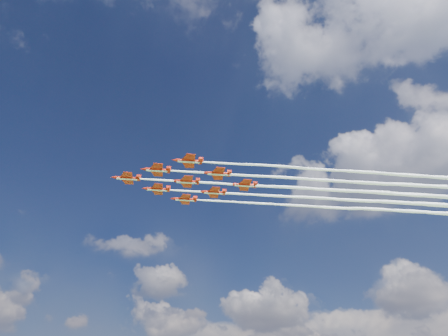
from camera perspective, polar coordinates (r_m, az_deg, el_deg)
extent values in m
cylinder|color=#AE1909|center=(147.70, -12.55, -1.30)|extent=(5.95, 5.60, 0.99)
cone|color=#AE1909|center=(148.27, -14.27, -1.18)|extent=(1.99, 1.95, 0.99)
cone|color=#AE1909|center=(147.29, -10.92, -1.40)|extent=(1.60, 1.57, 0.90)
ellipsoid|color=black|center=(148.10, -13.22, -1.11)|extent=(1.93, 1.87, 0.64)
cube|color=#AE1909|center=(147.63, -12.38, -1.32)|extent=(7.72, 8.02, 0.13)
cube|color=#AE1909|center=(147.34, -11.16, -1.39)|extent=(3.12, 3.23, 0.11)
cube|color=#AE1909|center=(147.71, -11.06, -1.12)|extent=(1.14, 1.07, 1.62)
cube|color=silver|center=(147.49, -12.57, -1.45)|extent=(5.50, 5.17, 0.11)
cylinder|color=#AE1909|center=(141.08, -8.77, -0.23)|extent=(5.95, 5.60, 0.99)
cone|color=#AE1909|center=(141.36, -10.58, -0.12)|extent=(1.99, 1.95, 0.99)
cone|color=#AE1909|center=(140.94, -7.05, -0.34)|extent=(1.60, 1.57, 0.90)
ellipsoid|color=black|center=(141.37, -9.48, -0.04)|extent=(1.93, 1.87, 0.64)
cube|color=#AE1909|center=(141.03, -8.59, -0.26)|extent=(7.72, 8.02, 0.13)
cube|color=#AE1909|center=(140.95, -7.31, -0.32)|extent=(3.12, 3.23, 0.11)
cube|color=#AE1909|center=(141.35, -7.22, -0.04)|extent=(1.14, 1.07, 1.62)
cube|color=silver|center=(140.85, -8.78, -0.39)|extent=(5.50, 5.17, 0.11)
cylinder|color=#AE1909|center=(152.85, -8.72, -2.75)|extent=(5.95, 5.60, 0.99)
cone|color=#AE1909|center=(153.11, -10.39, -2.64)|extent=(1.99, 1.95, 0.99)
cone|color=#AE1909|center=(152.72, -7.14, -2.85)|extent=(1.60, 1.57, 0.90)
ellipsoid|color=black|center=(153.12, -9.38, -2.57)|extent=(1.93, 1.87, 0.64)
cube|color=#AE1909|center=(152.81, -8.55, -2.77)|extent=(7.72, 8.02, 0.13)
cube|color=#AE1909|center=(152.73, -7.37, -2.83)|extent=(3.12, 3.23, 0.11)
cube|color=#AE1909|center=(153.10, -7.28, -2.57)|extent=(1.14, 1.07, 1.62)
cube|color=silver|center=(152.64, -8.73, -2.90)|extent=(5.50, 5.17, 0.11)
cylinder|color=#AE1909|center=(135.18, -4.63, 0.93)|extent=(5.95, 5.60, 0.99)
cone|color=#AE1909|center=(135.15, -6.53, 1.05)|extent=(1.99, 1.95, 0.99)
cone|color=#AE1909|center=(135.35, -2.85, 0.82)|extent=(1.60, 1.57, 0.90)
ellipsoid|color=black|center=(135.36, -5.39, 1.13)|extent=(1.93, 1.87, 0.64)
cube|color=#AE1909|center=(135.17, -4.44, 0.91)|extent=(7.72, 8.02, 0.13)
cube|color=#AE1909|center=(135.31, -3.12, 0.84)|extent=(3.12, 3.23, 0.11)
cube|color=#AE1909|center=(135.74, -3.03, 1.13)|extent=(1.14, 1.07, 1.62)
cube|color=silver|center=(134.95, -4.64, 0.77)|extent=(5.50, 5.17, 0.11)
cylinder|color=#AE1909|center=(146.81, -4.91, -1.78)|extent=(5.95, 5.60, 0.99)
cone|color=#AE1909|center=(146.78, -6.66, -1.67)|extent=(1.99, 1.95, 0.99)
cone|color=#AE1909|center=(146.96, -3.26, -1.88)|extent=(1.60, 1.57, 0.90)
ellipsoid|color=black|center=(146.97, -5.60, -1.60)|extent=(1.93, 1.87, 0.64)
cube|color=#AE1909|center=(146.80, -4.73, -1.80)|extent=(7.72, 8.02, 0.13)
cube|color=#AE1909|center=(146.93, -3.51, -1.86)|extent=(3.12, 3.23, 0.11)
cube|color=#AE1909|center=(147.33, -3.43, -1.59)|extent=(1.14, 1.07, 1.62)
cube|color=silver|center=(146.59, -4.92, -1.93)|extent=(5.50, 5.17, 0.11)
cylinder|color=#AE1909|center=(158.72, -5.14, -4.09)|extent=(5.95, 5.60, 0.99)
cone|color=#AE1909|center=(158.69, -6.77, -3.99)|extent=(1.99, 1.95, 0.99)
cone|color=#AE1909|center=(158.86, -3.62, -4.18)|extent=(1.60, 1.57, 0.90)
ellipsoid|color=black|center=(158.87, -5.78, -3.92)|extent=(1.93, 1.87, 0.64)
cube|color=#AE1909|center=(158.71, -4.98, -4.11)|extent=(7.72, 8.02, 0.13)
cube|color=#AE1909|center=(158.83, -3.85, -4.17)|extent=(3.12, 3.23, 0.11)
cube|color=#AE1909|center=(159.20, -3.77, -3.91)|extent=(1.14, 1.07, 1.62)
cube|color=silver|center=(158.52, -5.15, -4.23)|extent=(5.50, 5.17, 0.11)
cylinder|color=#AE1909|center=(141.52, -0.80, -0.72)|extent=(5.95, 5.60, 0.99)
cone|color=#AE1909|center=(141.18, -2.61, -0.61)|extent=(1.99, 1.95, 0.99)
cone|color=#AE1909|center=(141.97, 0.89, -0.83)|extent=(1.60, 1.57, 0.90)
ellipsoid|color=black|center=(141.57, -1.52, -0.54)|extent=(1.93, 1.87, 0.64)
cube|color=#AE1909|center=(141.54, -0.62, -0.75)|extent=(7.72, 8.02, 0.13)
cube|color=#AE1909|center=(141.89, 0.64, -0.81)|extent=(3.12, 3.23, 0.11)
cube|color=#AE1909|center=(142.32, 0.71, -0.53)|extent=(1.14, 1.07, 1.62)
cube|color=silver|center=(141.30, -0.80, -0.88)|extent=(5.50, 5.17, 0.11)
cylinder|color=#AE1909|center=(153.25, -1.35, -3.20)|extent=(5.95, 5.60, 0.99)
cone|color=#AE1909|center=(152.94, -3.03, -3.10)|extent=(1.99, 1.95, 0.99)
cone|color=#AE1909|center=(153.67, 0.22, -3.28)|extent=(1.60, 1.57, 0.90)
ellipsoid|color=black|center=(153.30, -2.02, -3.02)|extent=(1.93, 1.87, 0.64)
cube|color=#AE1909|center=(153.27, -1.19, -3.22)|extent=(7.72, 8.02, 0.13)
cube|color=#AE1909|center=(153.60, -0.02, -3.27)|extent=(3.12, 3.23, 0.11)
cube|color=#AE1909|center=(153.99, 0.05, -3.01)|extent=(1.14, 1.07, 1.62)
cube|color=silver|center=(153.05, -1.35, -3.35)|extent=(5.50, 5.17, 0.11)
cylinder|color=#AE1909|center=(148.54, 2.69, -2.23)|extent=(5.95, 5.60, 0.99)
cone|color=#AE1909|center=(147.92, 0.97, -2.13)|extent=(1.99, 1.95, 0.99)
cone|color=#AE1909|center=(149.25, 4.29, -2.32)|extent=(1.60, 1.57, 0.90)
ellipsoid|color=black|center=(148.47, 2.00, -2.05)|extent=(1.93, 1.87, 0.64)
cube|color=#AE1909|center=(148.59, 2.86, -2.25)|extent=(7.72, 8.02, 0.13)
cube|color=#AE1909|center=(149.14, 4.05, -2.30)|extent=(3.12, 3.23, 0.11)
cube|color=#AE1909|center=(149.55, 4.11, -2.03)|extent=(1.14, 1.07, 1.62)
cube|color=silver|center=(148.33, 2.70, -2.38)|extent=(5.50, 5.17, 0.11)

